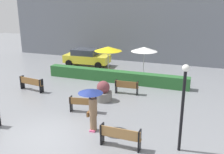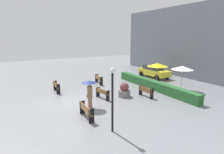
# 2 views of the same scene
# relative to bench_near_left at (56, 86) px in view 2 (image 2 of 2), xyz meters

# --- Properties ---
(ground_plane) EXTENTS (60.00, 60.00, 0.00)m
(ground_plane) POSITION_rel_bench_near_left_xyz_m (3.49, 0.24, -0.55)
(ground_plane) COLOR gray
(bench_near_left) EXTENTS (1.61, 0.39, 0.93)m
(bench_near_left) POSITION_rel_bench_near_left_xyz_m (0.00, 0.00, 0.00)
(bench_near_left) COLOR olive
(bench_near_left) RESTS_ON ground
(bench_back_row) EXTENTS (1.54, 0.46, 0.89)m
(bench_back_row) POSITION_rel_bench_near_left_xyz_m (5.22, 6.48, -0.03)
(bench_back_row) COLOR olive
(bench_back_row) RESTS_ON ground
(bench_far_left) EXTENTS (1.89, 0.60, 0.92)m
(bench_far_left) POSITION_rel_bench_near_left_xyz_m (-0.98, 4.85, -0.00)
(bench_far_left) COLOR olive
(bench_far_left) RESTS_ON ground
(bench_near_right) EXTENTS (1.74, 0.36, 0.91)m
(bench_near_right) POSITION_rel_bench_near_left_xyz_m (6.83, 0.32, -0.01)
(bench_near_right) COLOR #9E7242
(bench_near_right) RESTS_ON ground
(bench_mid_center) EXTENTS (1.53, 0.62, 0.85)m
(bench_mid_center) POSITION_rel_bench_near_left_xyz_m (3.84, 2.95, -0.04)
(bench_mid_center) COLOR olive
(bench_mid_center) RESTS_ON ground
(pedestrian_with_umbrella) EXTENTS (1.13, 1.13, 2.01)m
(pedestrian_with_umbrella) POSITION_rel_bench_near_left_xyz_m (5.15, 1.27, 0.83)
(pedestrian_with_umbrella) COLOR #8C6B4C
(pedestrian_with_umbrella) RESTS_ON ground
(planter_pot) EXTENTS (1.05, 1.05, 1.24)m
(planter_pot) POSITION_rel_bench_near_left_xyz_m (4.23, 4.90, -0.02)
(planter_pot) COLOR slate
(planter_pot) RESTS_ON ground
(lamp_post) EXTENTS (0.28, 0.28, 3.59)m
(lamp_post) POSITION_rel_bench_near_left_xyz_m (9.14, 0.97, 1.67)
(lamp_post) COLOR black
(lamp_post) RESTS_ON ground
(patio_umbrella_yellow) EXTENTS (2.19, 2.19, 2.35)m
(patio_umbrella_yellow) POSITION_rel_bench_near_left_xyz_m (2.52, 10.19, 1.62)
(patio_umbrella_yellow) COLOR silver
(patio_umbrella_yellow) RESTS_ON ground
(patio_umbrella_white) EXTENTS (2.06, 2.06, 2.40)m
(patio_umbrella_white) POSITION_rel_bench_near_left_xyz_m (5.31, 10.76, 1.66)
(patio_umbrella_white) COLOR silver
(patio_umbrella_white) RESTS_ON ground
(hedge_strip) EXTENTS (10.78, 0.70, 0.86)m
(hedge_strip) POSITION_rel_bench_near_left_xyz_m (3.67, 8.64, -0.12)
(hedge_strip) COLOR #28602D
(hedge_strip) RESTS_ON ground
(building_facade) EXTENTS (28.00, 1.20, 8.94)m
(building_facade) POSITION_rel_bench_near_left_xyz_m (3.49, 16.24, 3.92)
(building_facade) COLOR slate
(building_facade) RESTS_ON ground
(parked_car) EXTENTS (4.28, 2.15, 1.57)m
(parked_car) POSITION_rel_bench_near_left_xyz_m (-0.52, 12.44, 0.26)
(parked_car) COLOR yellow
(parked_car) RESTS_ON ground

